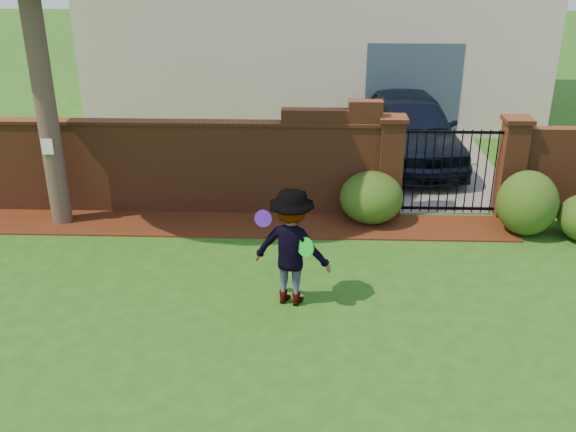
{
  "coord_description": "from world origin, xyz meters",
  "views": [
    {
      "loc": [
        0.92,
        -7.31,
        4.85
      ],
      "look_at": [
        0.61,
        1.4,
        1.05
      ],
      "focal_mm": 40.38,
      "sensor_mm": 36.0,
      "label": 1
    }
  ],
  "objects_px": {
    "frisbee_purple": "(263,218)",
    "frisbee_green": "(305,247)",
    "man": "(291,248)",
    "car": "(412,131)"
  },
  "relations": [
    {
      "from": "frisbee_purple",
      "to": "frisbee_green",
      "type": "relative_size",
      "value": 0.87
    },
    {
      "from": "car",
      "to": "man",
      "type": "bearing_deg",
      "value": -117.94
    },
    {
      "from": "frisbee_green",
      "to": "frisbee_purple",
      "type": "bearing_deg",
      "value": 164.11
    },
    {
      "from": "frisbee_purple",
      "to": "frisbee_green",
      "type": "bearing_deg",
      "value": -15.89
    },
    {
      "from": "man",
      "to": "frisbee_purple",
      "type": "relative_size",
      "value": 7.17
    },
    {
      "from": "car",
      "to": "frisbee_purple",
      "type": "height_order",
      "value": "car"
    },
    {
      "from": "frisbee_green",
      "to": "car",
      "type": "bearing_deg",
      "value": 69.75
    },
    {
      "from": "car",
      "to": "man",
      "type": "height_order",
      "value": "man"
    },
    {
      "from": "car",
      "to": "man",
      "type": "xyz_separation_m",
      "value": [
        -2.55,
        -6.14,
        0.06
      ]
    },
    {
      "from": "frisbee_purple",
      "to": "man",
      "type": "bearing_deg",
      "value": 5.24
    }
  ]
}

